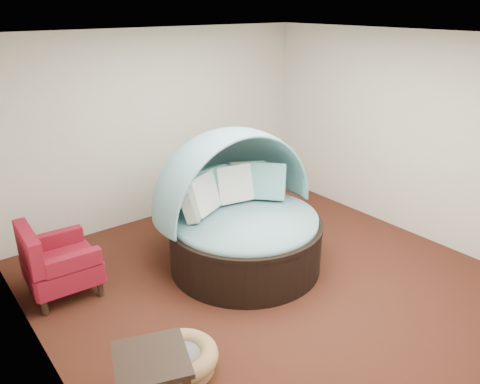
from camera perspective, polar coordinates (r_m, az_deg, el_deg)
floor at (r=5.75m, az=3.35°, el=-10.70°), size 5.00×5.00×0.00m
wall_back at (r=7.11m, az=-9.85°, el=7.86°), size 5.00×0.00×5.00m
wall_left at (r=4.06m, az=-23.97°, el=-4.96°), size 0.00×5.00×5.00m
wall_right at (r=6.98m, az=19.40°, el=6.64°), size 0.00×5.00×5.00m
ceiling at (r=4.85m, az=4.11°, el=18.34°), size 5.00×5.00×0.00m
canopy_daybed at (r=5.75m, az=-0.02°, el=-1.52°), size 2.09×1.96×1.74m
pet_basket at (r=4.53m, az=-7.10°, el=-19.43°), size 0.74×0.74×0.23m
red_armchair at (r=5.68m, az=-21.50°, el=-8.02°), size 0.79×0.80×0.89m
side_table at (r=4.06m, az=-10.61°, el=-21.24°), size 0.73×0.73×0.55m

